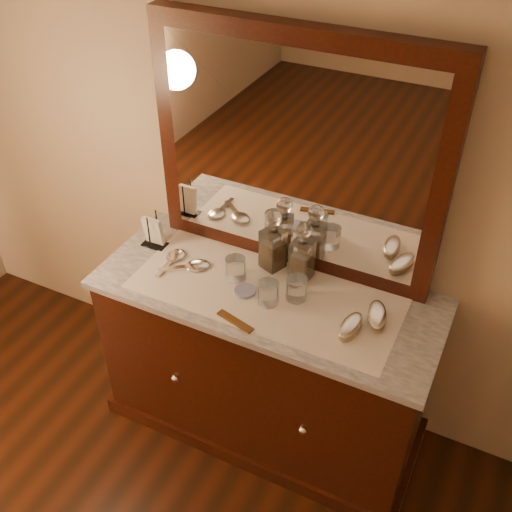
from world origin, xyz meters
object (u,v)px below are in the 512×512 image
at_px(napkin_rack, 154,233).
at_px(hand_mirror_inner, 193,266).
at_px(pin_dish, 245,291).
at_px(comb, 235,321).
at_px(hand_mirror_outer, 174,258).
at_px(decanter_left, 273,246).
at_px(brush_far, 377,316).
at_px(decanter_right, 302,257).
at_px(brush_near, 350,327).
at_px(mirror_frame, 295,156).
at_px(dresser_cabinet, 266,364).

relative_size(napkin_rack, hand_mirror_inner, 0.81).
distance_m(pin_dish, napkin_rack, 0.53).
bearing_deg(napkin_rack, comb, -26.88).
xyz_separation_m(comb, hand_mirror_outer, (-0.42, 0.23, 0.00)).
bearing_deg(comb, decanter_left, 106.79).
height_order(comb, brush_far, brush_far).
distance_m(decanter_left, decanter_right, 0.14).
distance_m(brush_far, hand_mirror_outer, 0.91).
relative_size(brush_near, hand_mirror_inner, 0.79).
relative_size(mirror_frame, brush_near, 7.32).
bearing_deg(decanter_right, hand_mirror_outer, -166.28).
bearing_deg(napkin_rack, mirror_frame, 17.51).
relative_size(pin_dish, napkin_rack, 0.52).
distance_m(mirror_frame, decanter_right, 0.41).
bearing_deg(decanter_left, hand_mirror_inner, -151.99).
xyz_separation_m(decanter_left, brush_near, (0.43, -0.23, -0.09)).
height_order(napkin_rack, hand_mirror_inner, napkin_rack).
height_order(pin_dish, comb, pin_dish).
distance_m(dresser_cabinet, napkin_rack, 0.78).
bearing_deg(mirror_frame, pin_dish, -103.88).
xyz_separation_m(napkin_rack, hand_mirror_inner, (0.24, -0.07, -0.05)).
relative_size(decanter_right, brush_far, 1.56).
relative_size(napkin_rack, brush_far, 0.94).
relative_size(napkin_rack, hand_mirror_outer, 0.81).
height_order(mirror_frame, decanter_left, mirror_frame).
xyz_separation_m(comb, brush_far, (0.48, 0.25, 0.02)).
height_order(pin_dish, brush_near, brush_near).
height_order(pin_dish, brush_far, brush_far).
bearing_deg(comb, pin_dish, 119.03).
xyz_separation_m(mirror_frame, comb, (-0.03, -0.47, -0.49)).
height_order(brush_near, hand_mirror_outer, brush_near).
height_order(mirror_frame, decanter_right, mirror_frame).
bearing_deg(pin_dish, brush_far, 8.41).
distance_m(napkin_rack, brush_far, 1.04).
bearing_deg(brush_near, dresser_cabinet, 169.15).
xyz_separation_m(dresser_cabinet, napkin_rack, (-0.59, 0.06, 0.51)).
relative_size(mirror_frame, brush_far, 6.74).
xyz_separation_m(pin_dish, napkin_rack, (-0.51, 0.11, 0.06)).
xyz_separation_m(decanter_left, hand_mirror_outer, (-0.41, -0.15, -0.10)).
distance_m(napkin_rack, hand_mirror_inner, 0.26).
relative_size(brush_near, hand_mirror_outer, 0.80).
bearing_deg(napkin_rack, brush_far, -1.90).
bearing_deg(dresser_cabinet, decanter_right, 56.04).
relative_size(dresser_cabinet, pin_dish, 16.09).
height_order(napkin_rack, brush_near, napkin_rack).
height_order(comb, brush_near, brush_near).
distance_m(dresser_cabinet, pin_dish, 0.46).
bearing_deg(hand_mirror_outer, brush_near, -5.35).
xyz_separation_m(dresser_cabinet, decanter_left, (-0.05, 0.15, 0.55)).
xyz_separation_m(mirror_frame, brush_near, (0.38, -0.32, -0.47)).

